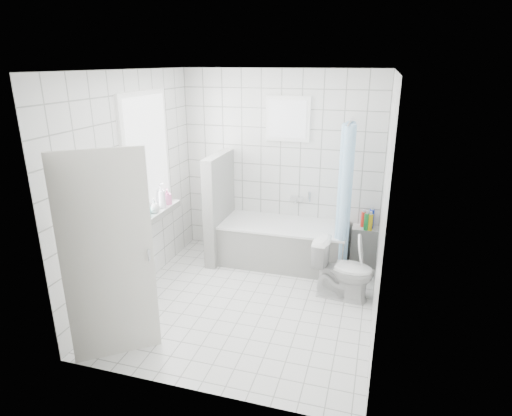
% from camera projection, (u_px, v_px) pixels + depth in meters
% --- Properties ---
extents(ground, '(3.00, 3.00, 0.00)m').
position_uv_depth(ground, '(249.00, 302.00, 5.03)').
color(ground, white).
rests_on(ground, ground).
extents(ceiling, '(3.00, 3.00, 0.00)m').
position_uv_depth(ceiling, '(248.00, 70.00, 4.18)').
color(ceiling, white).
rests_on(ceiling, ground).
extents(wall_back, '(2.80, 0.02, 2.60)m').
position_uv_depth(wall_back, '(280.00, 166.00, 5.97)').
color(wall_back, white).
rests_on(wall_back, ground).
extents(wall_front, '(2.80, 0.02, 2.60)m').
position_uv_depth(wall_front, '(190.00, 253.00, 3.25)').
color(wall_front, white).
rests_on(wall_front, ground).
extents(wall_left, '(0.02, 3.00, 2.60)m').
position_uv_depth(wall_left, '(134.00, 186.00, 4.98)').
color(wall_left, white).
rests_on(wall_left, ground).
extents(wall_right, '(0.02, 3.00, 2.60)m').
position_uv_depth(wall_right, '(383.00, 208.00, 4.24)').
color(wall_right, white).
rests_on(wall_right, ground).
extents(window_left, '(0.01, 0.90, 1.40)m').
position_uv_depth(window_left, '(148.00, 156.00, 5.14)').
color(window_left, white).
rests_on(window_left, wall_left).
extents(window_back, '(0.50, 0.01, 0.50)m').
position_uv_depth(window_back, '(288.00, 119.00, 5.69)').
color(window_back, white).
rests_on(window_back, wall_back).
extents(window_sill, '(0.18, 1.02, 0.08)m').
position_uv_depth(window_sill, '(156.00, 214.00, 5.37)').
color(window_sill, white).
rests_on(window_sill, wall_left).
extents(door, '(0.66, 0.52, 2.00)m').
position_uv_depth(door, '(108.00, 259.00, 3.83)').
color(door, silver).
rests_on(door, ground).
extents(bathtub, '(1.71, 0.77, 0.58)m').
position_uv_depth(bathtub, '(284.00, 244.00, 5.91)').
color(bathtub, white).
rests_on(bathtub, ground).
extents(partition_wall, '(0.15, 0.85, 1.50)m').
position_uv_depth(partition_wall, '(219.00, 207.00, 5.96)').
color(partition_wall, white).
rests_on(partition_wall, ground).
extents(tiled_ledge, '(0.40, 0.24, 0.55)m').
position_uv_depth(tiled_ledge, '(366.00, 246.00, 5.86)').
color(tiled_ledge, white).
rests_on(tiled_ledge, ground).
extents(toilet, '(0.74, 0.46, 0.72)m').
position_uv_depth(toilet, '(343.00, 270.00, 5.02)').
color(toilet, white).
rests_on(toilet, ground).
extents(curtain_rod, '(0.02, 0.80, 0.02)m').
position_uv_depth(curtain_rod, '(351.00, 121.00, 5.13)').
color(curtain_rod, silver).
rests_on(curtain_rod, wall_back).
extents(shower_curtain, '(0.14, 0.48, 1.78)m').
position_uv_depth(shower_curtain, '(345.00, 196.00, 5.30)').
color(shower_curtain, '#53B0F4').
rests_on(shower_curtain, curtain_rod).
extents(tub_faucet, '(0.18, 0.06, 0.06)m').
position_uv_depth(tub_faucet, '(297.00, 199.00, 6.01)').
color(tub_faucet, silver).
rests_on(tub_faucet, wall_back).
extents(sill_bottles, '(0.17, 0.77, 0.33)m').
position_uv_depth(sill_bottles, '(154.00, 202.00, 5.26)').
color(sill_bottles, '#FD62BB').
rests_on(sill_bottles, window_sill).
extents(ledge_bottles, '(0.17, 0.18, 0.26)m').
position_uv_depth(ledge_bottles, '(368.00, 221.00, 5.70)').
color(ledge_bottles, '#18923B').
rests_on(ledge_bottles, tiled_ledge).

